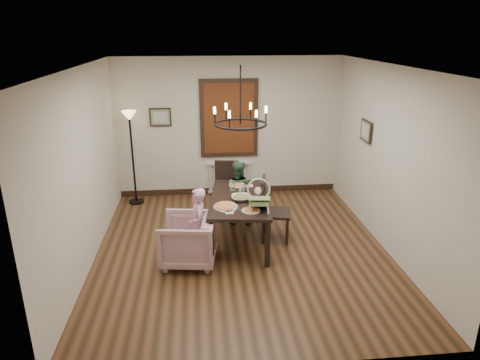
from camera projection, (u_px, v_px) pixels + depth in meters
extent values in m
cube|color=brown|center=(242.00, 249.00, 6.74)|extent=(4.50, 5.00, 0.01)
cube|color=white|center=(242.00, 67.00, 5.81)|extent=(4.50, 5.00, 0.01)
cube|color=beige|center=(229.00, 128.00, 8.62)|extent=(4.50, 0.01, 2.80)
cube|color=beige|center=(84.00, 170.00, 6.06)|extent=(0.01, 5.00, 2.80)
cube|color=beige|center=(389.00, 160.00, 6.49)|extent=(0.01, 5.00, 2.80)
cube|color=black|center=(240.00, 199.00, 6.74)|extent=(1.13, 1.76, 0.05)
cube|color=black|center=(211.00, 244.00, 6.15)|extent=(0.07, 0.07, 0.73)
cube|color=black|center=(219.00, 203.00, 7.60)|extent=(0.07, 0.07, 0.73)
cube|color=black|center=(268.00, 244.00, 6.14)|extent=(0.07, 0.07, 0.73)
cube|color=black|center=(264.00, 203.00, 7.59)|extent=(0.07, 0.07, 0.73)
imported|color=#CC9CA2|center=(188.00, 240.00, 6.26)|extent=(0.90, 0.88, 0.72)
imported|color=#D999C0|center=(198.00, 231.00, 6.30)|extent=(0.27, 0.37, 0.94)
imported|color=#375D3C|center=(237.00, 197.00, 7.55)|extent=(0.54, 0.46, 0.95)
imported|color=white|center=(241.00, 197.00, 6.61)|extent=(0.35, 0.35, 0.09)
cylinder|color=tan|center=(226.00, 206.00, 6.35)|extent=(0.36, 0.36, 0.04)
cylinder|color=silver|center=(244.00, 188.00, 6.90)|extent=(0.07, 0.07, 0.15)
cube|color=brown|center=(229.00, 118.00, 8.51)|extent=(1.00, 0.03, 1.40)
cube|color=black|center=(160.00, 117.00, 8.38)|extent=(0.42, 0.03, 0.36)
cube|color=black|center=(366.00, 131.00, 7.24)|extent=(0.03, 0.42, 0.36)
torus|color=black|center=(240.00, 124.00, 6.34)|extent=(0.80, 0.80, 0.04)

